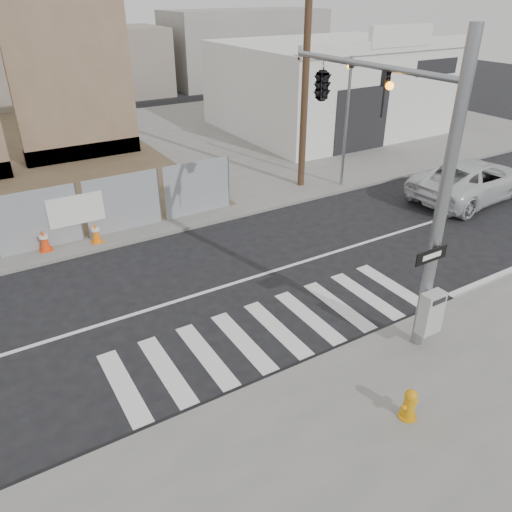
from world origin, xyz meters
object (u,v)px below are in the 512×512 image
signal_pole (358,124)px  traffic_cone_c (44,240)px  auto_shop (332,85)px  traffic_cone_d (96,233)px  fire_hydrant (409,404)px  suv (472,179)px

signal_pole → traffic_cone_c: 10.48m
signal_pole → auto_shop: signal_pole is taller
traffic_cone_c → traffic_cone_d: 1.61m
fire_hydrant → traffic_cone_c: bearing=108.4°
auto_shop → traffic_cone_d: auto_shop is taller
traffic_cone_c → traffic_cone_d: bearing=-9.7°
suv → traffic_cone_c: 16.30m
auto_shop → traffic_cone_d: size_ratio=17.05×
auto_shop → traffic_cone_c: bearing=-155.8°
signal_pole → fire_hydrant: size_ratio=10.17×
signal_pole → traffic_cone_d: signal_pole is taller
auto_shop → fire_hydrant: size_ratio=17.43×
auto_shop → suv: size_ratio=2.08×
fire_hydrant → traffic_cone_c: (-4.70, 11.21, 0.02)m
auto_shop → fire_hydrant: auto_shop is taller
fire_hydrant → traffic_cone_d: traffic_cone_d is taller
signal_pole → auto_shop: (11.50, 15.01, -2.25)m
signal_pole → fire_hydrant: bearing=-114.3°
signal_pole → traffic_cone_c: signal_pole is taller
auto_shop → signal_pole: bearing=-127.5°
fire_hydrant → traffic_cone_d: bearing=101.6°
signal_pole → traffic_cone_c: bearing=134.2°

